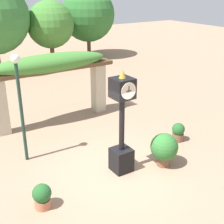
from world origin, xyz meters
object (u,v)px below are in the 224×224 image
at_px(potted_plant_near_right, 42,196).
at_px(potted_plant_far_left, 178,132).
at_px(potted_plant_near_left, 164,148).
at_px(lamp_post, 19,95).
at_px(pedestal_clock, 122,127).

xyz_separation_m(potted_plant_near_right, potted_plant_far_left, (5.31, 0.78, 0.00)).
bearing_deg(potted_plant_far_left, potted_plant_near_left, -148.19).
relative_size(potted_plant_far_left, lamp_post, 0.20).
distance_m(pedestal_clock, potted_plant_near_right, 2.80).
height_order(potted_plant_near_left, potted_plant_near_right, potted_plant_near_left).
relative_size(potted_plant_near_right, potted_plant_far_left, 0.98).
distance_m(pedestal_clock, potted_plant_far_left, 2.96).
height_order(pedestal_clock, potted_plant_near_right, pedestal_clock).
bearing_deg(potted_plant_near_left, pedestal_clock, 158.25).
height_order(potted_plant_near_left, potted_plant_far_left, potted_plant_near_left).
bearing_deg(lamp_post, pedestal_clock, -44.54).
distance_m(potted_plant_near_left, potted_plant_far_left, 1.80).
bearing_deg(potted_plant_far_left, potted_plant_near_right, -171.67).
bearing_deg(potted_plant_far_left, lamp_post, 161.25).
bearing_deg(lamp_post, potted_plant_far_left, -18.75).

